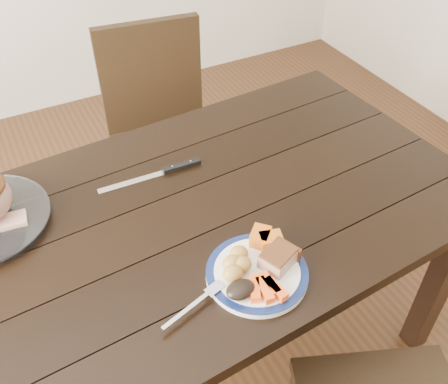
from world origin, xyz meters
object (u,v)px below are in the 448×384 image
dinner_plate (257,274)px  carving_knife (170,170)px  pork_slice (278,258)px  dining_table (196,233)px  chair_far (162,126)px  fork (198,302)px

dinner_plate → carving_knife: bearing=93.7°
pork_slice → carving_knife: (-0.09, 0.47, -0.03)m
dining_table → dinner_plate: 0.30m
chair_far → fork: (-0.32, -1.03, 0.25)m
pork_slice → carving_knife: 0.48m
dining_table → fork: size_ratio=9.43×
dining_table → chair_far: size_ratio=1.78×
dinner_plate → fork: bearing=-174.7°
dining_table → chair_far: 0.77m
dining_table → carving_knife: (0.00, 0.19, 0.10)m
pork_slice → fork: pork_slice is taller
dinner_plate → pork_slice: bearing=-4.8°
pork_slice → carving_knife: bearing=100.2°
dinner_plate → fork: 0.17m
fork → carving_knife: (0.14, 0.48, -0.01)m
fork → carving_knife: size_ratio=0.55×
chair_far → dinner_plate: size_ratio=3.75×
dining_table → fork: fork is taller
chair_far → dining_table: bearing=83.3°
pork_slice → dining_table: bearing=107.6°
pork_slice → carving_knife: size_ratio=0.26×
dinner_plate → pork_slice: size_ratio=2.98×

